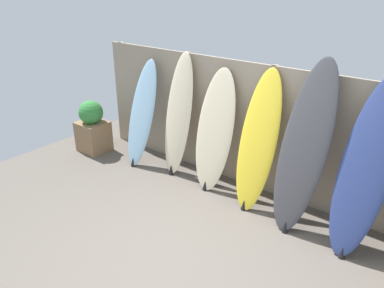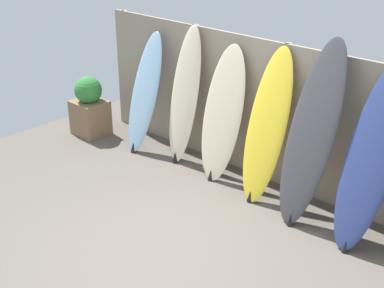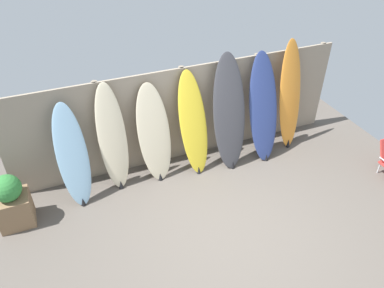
% 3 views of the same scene
% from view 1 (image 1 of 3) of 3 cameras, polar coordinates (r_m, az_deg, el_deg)
% --- Properties ---
extents(ground, '(7.68, 7.68, 0.00)m').
position_cam_1_polar(ground, '(4.21, -3.02, -17.95)').
color(ground, '#5B544C').
extents(fence_back, '(6.08, 0.11, 1.80)m').
position_cam_1_polar(fence_back, '(5.18, 11.52, 1.87)').
color(fence_back, gray).
rests_on(fence_back, ground).
extents(surfboard_skyblue_0, '(0.48, 0.61, 1.66)m').
position_cam_1_polar(surfboard_skyblue_0, '(6.01, -7.66, 4.50)').
color(surfboard_skyblue_0, '#8CB7D6').
rests_on(surfboard_skyblue_0, ground).
extents(surfboard_cream_1, '(0.46, 0.48, 1.85)m').
position_cam_1_polar(surfboard_cream_1, '(5.62, -2.08, 4.31)').
color(surfboard_cream_1, beige).
rests_on(surfboard_cream_1, ground).
extents(surfboard_cream_2, '(0.59, 0.54, 1.71)m').
position_cam_1_polar(surfboard_cream_2, '(5.23, 3.48, 1.89)').
color(surfboard_cream_2, beige).
rests_on(surfboard_cream_2, ground).
extents(surfboard_yellow_3, '(0.54, 0.66, 1.80)m').
position_cam_1_polar(surfboard_yellow_3, '(4.85, 10.04, 0.31)').
color(surfboard_yellow_3, yellow).
rests_on(surfboard_yellow_3, ground).
extents(surfboard_charcoal_4, '(0.66, 0.73, 2.04)m').
position_cam_1_polar(surfboard_charcoal_4, '(4.50, 16.70, -0.66)').
color(surfboard_charcoal_4, '#38383D').
rests_on(surfboard_charcoal_4, ground).
extents(surfboard_navy_5, '(0.61, 0.77, 1.95)m').
position_cam_1_polar(surfboard_navy_5, '(4.35, 24.94, -3.58)').
color(surfboard_navy_5, navy).
rests_on(surfboard_navy_5, ground).
extents(planter_box, '(0.49, 0.44, 0.91)m').
position_cam_1_polar(planter_box, '(6.70, -14.91, 2.45)').
color(planter_box, '#846647').
rests_on(planter_box, ground).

